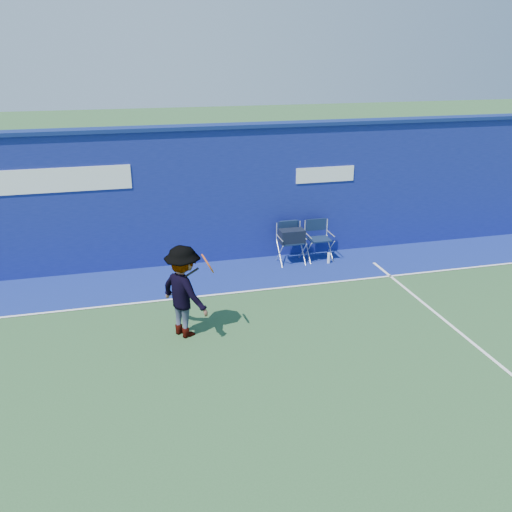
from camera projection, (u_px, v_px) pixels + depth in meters
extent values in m
plane|color=#2C522C|center=(209.00, 392.00, 7.77)|extent=(80.00, 80.00, 0.00)
cube|color=navy|center=(168.00, 199.00, 11.93)|extent=(24.00, 0.40, 3.00)
cube|color=navy|center=(163.00, 128.00, 11.38)|extent=(24.00, 0.50, 0.08)
cube|color=white|center=(16.00, 182.00, 10.83)|extent=(4.50, 0.02, 0.50)
cube|color=white|center=(325.00, 175.00, 12.42)|extent=(1.40, 0.02, 0.35)
cube|color=navy|center=(177.00, 281.00, 11.47)|extent=(24.00, 1.80, 0.01)
cube|color=white|center=(182.00, 298.00, 10.66)|extent=(24.00, 0.06, 0.01)
cube|color=#101E3B|center=(291.00, 242.00, 12.27)|extent=(0.49, 0.41, 0.03)
cube|color=silver|center=(288.00, 230.00, 12.41)|extent=(0.56, 0.02, 0.40)
cube|color=#101E3B|center=(288.00, 227.00, 12.38)|extent=(0.49, 0.03, 0.28)
cube|color=black|center=(292.00, 236.00, 12.18)|extent=(0.56, 0.32, 0.30)
cube|color=#101E3B|center=(288.00, 225.00, 12.37)|extent=(0.40, 0.06, 0.22)
cube|color=#101E3B|center=(319.00, 239.00, 12.46)|extent=(0.48, 0.41, 0.03)
cube|color=silver|center=(316.00, 228.00, 12.61)|extent=(0.55, 0.02, 0.40)
cube|color=#101E3B|center=(316.00, 225.00, 12.58)|extent=(0.48, 0.03, 0.28)
cylinder|color=white|center=(329.00, 258.00, 12.38)|extent=(0.07, 0.07, 0.25)
imported|color=#EA4738|center=(184.00, 291.00, 9.07)|extent=(1.07, 1.20, 1.61)
torus|color=#B24517|center=(208.00, 263.00, 8.86)|extent=(0.23, 0.38, 0.34)
cylinder|color=gray|center=(208.00, 263.00, 8.86)|extent=(0.17, 0.32, 0.28)
cylinder|color=black|center=(190.00, 274.00, 8.87)|extent=(0.32, 0.06, 0.19)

